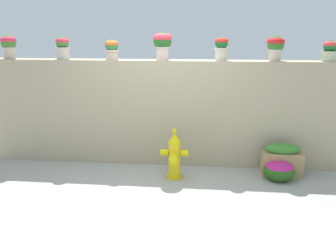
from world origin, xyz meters
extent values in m
plane|color=#9B9C93|center=(0.00, 0.00, 0.00)|extent=(24.00, 24.00, 0.00)
cube|color=tan|center=(0.00, 1.16, 0.88)|extent=(5.98, 0.41, 1.76)
cylinder|color=beige|center=(-2.68, 1.14, 1.86)|extent=(0.19, 0.19, 0.20)
cylinder|color=beige|center=(-2.68, 1.14, 1.94)|extent=(0.23, 0.23, 0.03)
sphere|color=#40732E|center=(-2.68, 1.14, 2.04)|extent=(0.25, 0.25, 0.25)
ellipsoid|color=#E43151|center=(-2.68, 1.14, 2.08)|extent=(0.26, 0.26, 0.14)
cylinder|color=beige|center=(-1.74, 1.15, 1.86)|extent=(0.21, 0.21, 0.20)
cylinder|color=beige|center=(-1.74, 1.15, 1.95)|extent=(0.24, 0.24, 0.03)
sphere|color=#3F782D|center=(-1.74, 1.15, 2.03)|extent=(0.21, 0.21, 0.21)
ellipsoid|color=#DF3845|center=(-1.74, 1.15, 2.07)|extent=(0.22, 0.22, 0.11)
cylinder|color=beige|center=(-0.90, 1.16, 1.84)|extent=(0.19, 0.19, 0.16)
cylinder|color=beige|center=(-0.90, 1.16, 1.91)|extent=(0.23, 0.23, 0.03)
sphere|color=#2F7232|center=(-0.90, 1.16, 1.99)|extent=(0.22, 0.22, 0.22)
ellipsoid|color=#DD5D27|center=(-0.90, 1.16, 2.02)|extent=(0.23, 0.23, 0.12)
cylinder|color=beige|center=(-0.04, 1.12, 1.87)|extent=(0.19, 0.19, 0.22)
cylinder|color=beige|center=(-0.04, 1.12, 1.97)|extent=(0.23, 0.23, 0.03)
sphere|color=#235620|center=(-0.04, 1.12, 2.07)|extent=(0.30, 0.30, 0.30)
ellipsoid|color=#E53745|center=(-0.04, 1.12, 2.12)|extent=(0.31, 0.31, 0.16)
cylinder|color=beige|center=(0.91, 1.14, 1.86)|extent=(0.19, 0.19, 0.20)
cylinder|color=beige|center=(0.91, 1.14, 1.95)|extent=(0.23, 0.23, 0.03)
sphere|color=#1B5929|center=(0.91, 1.14, 2.04)|extent=(0.21, 0.21, 0.21)
ellipsoid|color=red|center=(0.91, 1.14, 2.08)|extent=(0.22, 0.22, 0.11)
cylinder|color=beige|center=(1.76, 1.15, 1.85)|extent=(0.19, 0.19, 0.18)
cylinder|color=beige|center=(1.76, 1.15, 1.93)|extent=(0.22, 0.22, 0.03)
sphere|color=#2C6823|center=(1.76, 1.15, 2.02)|extent=(0.26, 0.26, 0.26)
ellipsoid|color=red|center=(1.76, 1.15, 2.07)|extent=(0.28, 0.28, 0.14)
cylinder|color=beige|center=(2.59, 1.14, 1.84)|extent=(0.22, 0.22, 0.16)
cylinder|color=beige|center=(2.59, 1.14, 1.91)|extent=(0.26, 0.26, 0.03)
sphere|color=#20632B|center=(2.59, 1.14, 1.99)|extent=(0.20, 0.20, 0.20)
ellipsoid|color=#E43B3D|center=(2.59, 1.14, 2.02)|extent=(0.21, 0.21, 0.11)
cylinder|color=yellow|center=(0.22, 0.45, 0.01)|extent=(0.25, 0.25, 0.03)
cylinder|color=yellow|center=(0.22, 0.45, 0.29)|extent=(0.18, 0.18, 0.58)
cone|color=#D9C30F|center=(0.22, 0.45, 0.65)|extent=(0.19, 0.19, 0.15)
cylinder|color=#D9C30F|center=(0.22, 0.45, 0.75)|extent=(0.06, 0.06, 0.05)
cylinder|color=#D9C30F|center=(0.06, 0.45, 0.40)|extent=(0.12, 0.10, 0.10)
cylinder|color=#D9C30F|center=(0.37, 0.45, 0.40)|extent=(0.12, 0.10, 0.10)
cylinder|color=#D9C30F|center=(0.22, 0.29, 0.37)|extent=(0.13, 0.14, 0.13)
ellipsoid|color=#27531A|center=(1.82, 0.51, 0.14)|extent=(0.46, 0.42, 0.31)
ellipsoid|color=#B72478|center=(1.82, 0.51, 0.21)|extent=(0.42, 0.37, 0.17)
cube|color=#998252|center=(1.89, 0.69, 0.19)|extent=(0.62, 0.25, 0.38)
ellipsoid|color=#377D2B|center=(1.89, 0.69, 0.44)|extent=(0.53, 0.21, 0.18)
camera|label=1|loc=(0.64, -4.67, 2.22)|focal=37.65mm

